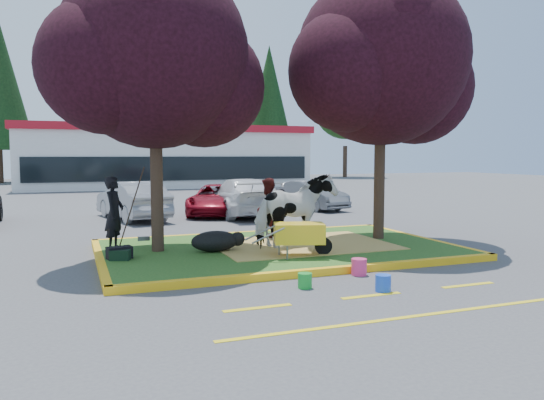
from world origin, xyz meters
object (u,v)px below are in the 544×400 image
object	(u,v)px
handler	(114,213)
bucket_pink	(359,267)
calf	(215,241)
wheelbarrow	(300,234)
bucket_blue	(383,283)
bucket_green	(305,281)
cow	(295,210)
car_silver	(133,200)

from	to	relation	value
handler	bucket_pink	world-z (taller)	handler
calf	wheelbarrow	distance (m)	1.99
bucket_pink	bucket_blue	distance (m)	1.25
bucket_green	calf	bearing A→B (deg)	103.74
handler	bucket_blue	size ratio (longest dim) A/B	5.89
cow	car_silver	xyz separation A→B (m)	(-2.89, 8.13, -0.33)
calf	handler	size ratio (longest dim) A/B	0.64
handler	wheelbarrow	xyz separation A→B (m)	(3.65, -2.26, -0.35)
cow	calf	distance (m)	2.05
handler	wheelbarrow	world-z (taller)	handler
cow	bucket_green	xyz separation A→B (m)	(-1.16, -3.14, -0.88)
calf	handler	xyz separation A→B (m)	(-2.09, 1.04, 0.61)
wheelbarrow	bucket_pink	bearing A→B (deg)	-49.22
cow	wheelbarrow	size ratio (longest dim) A/B	1.08
cow	wheelbarrow	xyz separation A→B (m)	(-0.39, -1.15, -0.37)
cow	handler	xyz separation A→B (m)	(-4.04, 1.11, -0.02)
calf	bucket_green	distance (m)	3.31
car_silver	bucket_blue	bearing A→B (deg)	90.13
calf	bucket_pink	distance (m)	3.45
handler	bucket_blue	xyz separation A→B (m)	(4.04, -4.93, -0.85)
car_silver	cow	bearing A→B (deg)	96.11
cow	car_silver	size ratio (longest dim) A/B	0.49
bucket_blue	car_silver	xyz separation A→B (m)	(-2.89, 11.94, 0.54)
bucket_green	bucket_blue	distance (m)	1.34
calf	wheelbarrow	world-z (taller)	wheelbarrow
handler	wheelbarrow	size ratio (longest dim) A/B	0.89
cow	car_silver	world-z (taller)	cow
wheelbarrow	bucket_green	size ratio (longest dim) A/B	7.08
handler	car_silver	size ratio (longest dim) A/B	0.41
cow	handler	distance (m)	4.19
cow	bucket_blue	xyz separation A→B (m)	(-0.00, -3.82, -0.87)
bucket_pink	car_silver	distance (m)	11.18
wheelbarrow	bucket_green	world-z (taller)	wheelbarrow
cow	bucket_blue	bearing A→B (deg)	161.33
cow	bucket_green	world-z (taller)	cow
bucket_green	handler	bearing A→B (deg)	124.12
bucket_green	cow	bearing A→B (deg)	69.68
cow	bucket_pink	bearing A→B (deg)	166.63
handler	wheelbarrow	bearing A→B (deg)	-97.63
wheelbarrow	bucket_blue	size ratio (longest dim) A/B	6.61
bucket_blue	car_silver	distance (m)	12.30
cow	bucket_blue	distance (m)	3.92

